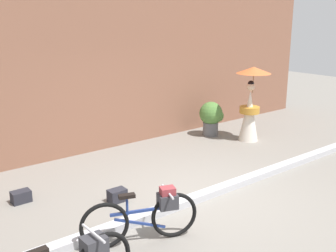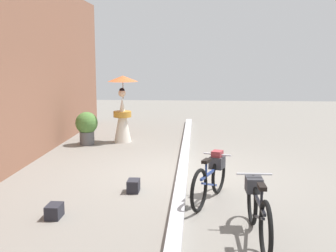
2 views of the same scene
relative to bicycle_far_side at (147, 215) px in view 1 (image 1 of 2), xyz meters
The scene contains 8 objects.
ground_plane 1.65m from the bicycle_far_side, 18.80° to the left, with size 30.00×30.00×0.00m, color gray.
building_wall 4.69m from the bicycle_far_side, 69.80° to the left, with size 14.00×0.40×4.15m, color brown.
sidewalk_curb 1.64m from the bicycle_far_side, 18.80° to the left, with size 14.00×0.20×0.12m, color #B2B2B7.
bicycle_far_side is the anchor object (origin of this frame).
person_with_parasol 5.31m from the bicycle_far_side, 25.66° to the left, with size 0.84×0.84×1.83m.
potted_plant_by_door 5.36m from the bicycle_far_side, 36.32° to the left, with size 0.61×0.60×0.89m.
backpack_on_pavement 1.40m from the bicycle_far_side, 75.60° to the left, with size 0.30×0.20×0.22m.
backpack_spare 2.50m from the bicycle_far_side, 112.17° to the left, with size 0.31×0.21×0.20m.
Camera 1 is at (-4.43, -4.67, 3.04)m, focal length 43.79 mm.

